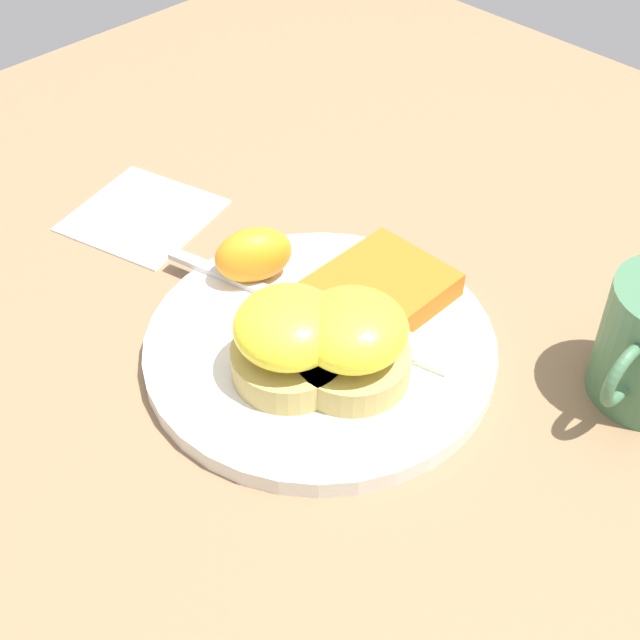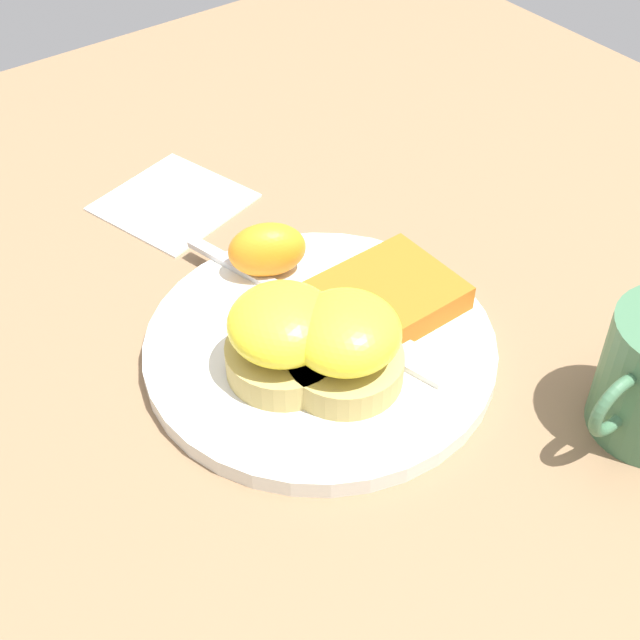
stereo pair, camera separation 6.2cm
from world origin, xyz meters
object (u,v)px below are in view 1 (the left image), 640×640
at_px(sandwich_benedict_left, 289,340).
at_px(fork, 324,312).
at_px(sandwich_benedict_right, 352,343).
at_px(orange_wedge, 253,255).
at_px(hashbrown_patty, 379,290).

distance_m(sandwich_benedict_left, fork, 0.07).
xyz_separation_m(sandwich_benedict_right, fork, (-0.03, -0.06, -0.03)).
xyz_separation_m(sandwich_benedict_left, orange_wedge, (-0.05, -0.09, -0.01)).
xyz_separation_m(hashbrown_patty, fork, (0.04, -0.02, -0.01)).
relative_size(sandwich_benedict_left, hashbrown_patty, 0.82).
distance_m(sandwich_benedict_right, fork, 0.07).
bearing_deg(fork, sandwich_benedict_left, 23.77).
relative_size(hashbrown_patty, fork, 0.41).
xyz_separation_m(sandwich_benedict_right, hashbrown_patty, (-0.07, -0.04, -0.02)).
bearing_deg(sandwich_benedict_right, orange_wedge, -99.91).
bearing_deg(orange_wedge, sandwich_benedict_right, 80.09).
relative_size(sandwich_benedict_left, fork, 0.34).
bearing_deg(hashbrown_patty, sandwich_benedict_right, 29.19).
relative_size(orange_wedge, fork, 0.25).
bearing_deg(sandwich_benedict_right, fork, -117.38).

